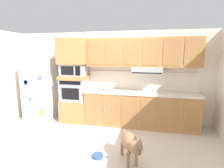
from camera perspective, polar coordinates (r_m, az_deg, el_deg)
ground_plane at (r=4.32m, az=-3.70°, el=-16.21°), size 9.60×9.60×0.00m
back_kitchen_wall at (r=4.99m, az=-0.34°, el=2.42°), size 6.20×0.12×2.50m
refrigerator at (r=5.48m, az=-22.44°, el=-1.58°), size 0.76×0.73×1.76m
oven_base_cabinet at (r=5.17m, az=-11.83°, el=-8.33°), size 0.74×0.62×0.60m
built_in_oven at (r=5.02m, az=-12.09°, el=-1.81°), size 0.70×0.62×0.60m
appliance_mid_shelf at (r=4.96m, az=-12.22°, el=2.16°), size 0.74×0.62×0.10m
microwave at (r=4.94m, az=-12.32°, el=4.57°), size 0.64×0.54×0.32m
appliance_upper_cabinet at (r=4.92m, az=-12.52°, el=10.37°), size 0.74×0.62×0.68m
lower_cabinet_run at (r=4.70m, az=9.03°, el=-8.29°), size 2.91×0.63×0.88m
countertop_slab at (r=4.59m, az=9.18°, el=-2.81°), size 2.95×0.64×0.04m
backsplash_panel at (r=4.82m, az=9.47°, el=1.06°), size 2.95×0.02×0.50m
upper_cabinet_with_hood at (r=4.60m, az=9.74°, el=9.79°), size 2.91×0.48×0.88m
screwdriver at (r=4.77m, az=-2.70°, el=-1.78°), size 0.17×0.17×0.03m
dog at (r=3.19m, az=6.00°, el=-18.56°), size 0.49×0.87×0.58m
dog_food_bowl at (r=3.50m, az=-4.69°, el=-22.37°), size 0.20×0.20×0.06m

